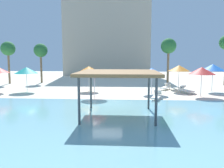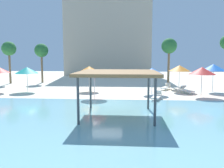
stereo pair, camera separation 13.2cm
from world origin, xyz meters
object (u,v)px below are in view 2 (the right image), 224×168
shade_pavilion (118,74)px  beach_umbrella_red_2 (202,71)px  beach_umbrella_teal_0 (27,70)px  beach_umbrella_orange_4 (180,68)px  beach_umbrella_red_7 (94,73)px  palm_tree_0 (41,51)px  palm_tree_1 (9,49)px  palm_tree_3 (169,47)px  lounge_chair_6 (186,90)px  lounge_chair_4 (157,96)px  beach_umbrella_blue_1 (152,71)px  lounge_chair_2 (166,87)px  beach_umbrella_orange_3 (89,69)px  beach_umbrella_blue_6 (213,67)px

shade_pavilion → beach_umbrella_red_2: size_ratio=1.74×
beach_umbrella_teal_0 → beach_umbrella_orange_4: bearing=5.6°
beach_umbrella_red_7 → palm_tree_0: (-9.25, 11.86, 2.24)m
beach_umbrella_orange_4 → beach_umbrella_red_7: bearing=-149.1°
beach_umbrella_red_7 → shade_pavilion: bearing=-68.9°
beach_umbrella_teal_0 → beach_umbrella_red_2: 17.37m
palm_tree_1 → palm_tree_3: bearing=-3.0°
lounge_chair_6 → palm_tree_3: (-0.76, 5.97, 4.53)m
shade_pavilion → lounge_chair_4: 6.87m
beach_umbrella_orange_4 → beach_umbrella_blue_1: bearing=-145.2°
beach_umbrella_teal_0 → lounge_chair_2: bearing=9.6°
beach_umbrella_red_2 → lounge_chair_4: size_ratio=1.36×
beach_umbrella_red_2 → lounge_chair_2: (-2.47, 4.30, -2.04)m
beach_umbrella_orange_3 → beach_umbrella_blue_6: bearing=1.2°
shade_pavilion → palm_tree_1: 22.83m
beach_umbrella_red_2 → beach_umbrella_orange_4: 3.61m
beach_umbrella_teal_0 → beach_umbrella_red_2: (17.28, -1.80, 0.12)m
beach_umbrella_teal_0 → beach_umbrella_blue_6: size_ratio=0.89×
beach_umbrella_teal_0 → palm_tree_1: bearing=128.4°
lounge_chair_6 → lounge_chair_2: bearing=-170.0°
beach_umbrella_red_7 → lounge_chair_4: bearing=-3.4°
lounge_chair_2 → palm_tree_0: palm_tree_0 is taller
lounge_chair_2 → palm_tree_0: bearing=-81.0°
beach_umbrella_red_7 → lounge_chair_6: beach_umbrella_red_7 is taller
lounge_chair_2 → palm_tree_1: bearing=-73.8°
beach_umbrella_red_7 → palm_tree_1: size_ratio=0.44×
beach_umbrella_blue_6 → lounge_chair_2: 5.24m
beach_umbrella_blue_6 → palm_tree_0: 22.28m
shade_pavilion → beach_umbrella_teal_0: bearing=136.4°
beach_umbrella_red_7 → lounge_chair_6: size_ratio=1.26×
palm_tree_3 → lounge_chair_4: bearing=-104.9°
beach_umbrella_red_2 → beach_umbrella_blue_6: 3.86m
beach_umbrella_teal_0 → palm_tree_3: size_ratio=0.43×
palm_tree_0 → palm_tree_1: palm_tree_1 is taller
shade_pavilion → beach_umbrella_blue_6: 14.43m
beach_umbrella_orange_3 → palm_tree_1: palm_tree_1 is taller
beach_umbrella_orange_3 → beach_umbrella_teal_0: bearing=-169.9°
beach_umbrella_orange_4 → palm_tree_0: palm_tree_0 is taller
lounge_chair_2 → lounge_chair_6: size_ratio=0.98×
beach_umbrella_red_7 → palm_tree_0: palm_tree_0 is taller
palm_tree_3 → palm_tree_1: bearing=177.0°
shade_pavilion → beach_umbrella_orange_3: shade_pavilion is taller
beach_umbrella_red_7 → palm_tree_0: bearing=127.9°
lounge_chair_4 → beach_umbrella_orange_3: bearing=-109.9°
shade_pavilion → beach_umbrella_blue_1: (2.95, 8.89, -0.35)m
beach_umbrella_red_7 → palm_tree_1: palm_tree_1 is taller
beach_umbrella_red_2 → beach_umbrella_orange_3: bearing=165.0°
palm_tree_0 → lounge_chair_4: bearing=-39.8°
shade_pavilion → palm_tree_0: 21.40m
lounge_chair_2 → lounge_chair_4: size_ratio=0.98×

